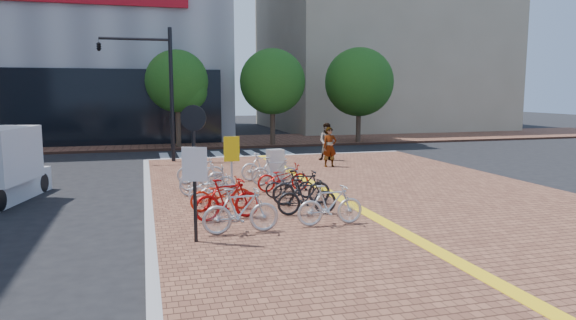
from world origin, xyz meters
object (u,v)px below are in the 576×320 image
object	(u,v)px
bike_13	(263,166)
pedestrian_b	(328,142)
bike_11	(283,178)
pedestrian_a	(330,147)
bike_9	(301,187)
notice_sign	(194,157)
bike_5	(202,176)
bike_12	(275,171)
bike_1	(227,199)
bike_0	(241,211)
bike_10	(290,185)
bike_6	(200,170)
yellow_sign	(232,154)
bike_2	(221,194)
bike_3	(214,189)
utility_box	(275,166)
bike_4	(208,181)
traffic_light_pole	(139,69)
bike_8	(307,197)
bike_7	(330,205)

from	to	relation	value
bike_13	pedestrian_b	world-z (taller)	pedestrian_b
bike_11	pedestrian_a	world-z (taller)	pedestrian_a
bike_9	notice_sign	distance (m)	4.88
notice_sign	bike_9	bearing A→B (deg)	41.40
bike_5	bike_12	xyz separation A→B (m)	(2.67, 0.14, 0.05)
bike_1	bike_0	bearing A→B (deg)	172.69
bike_13	bike_0	bearing A→B (deg)	155.98
bike_5	bike_10	xyz separation A→B (m)	(2.60, -2.11, -0.06)
pedestrian_a	bike_10	bearing A→B (deg)	-120.79
bike_11	bike_13	world-z (taller)	bike_13
bike_5	bike_6	distance (m)	1.16
bike_12	pedestrian_a	world-z (taller)	pedestrian_a
yellow_sign	pedestrian_b	bearing A→B (deg)	49.33
bike_12	notice_sign	bearing A→B (deg)	163.19
bike_9	bike_13	size ratio (longest dim) A/B	1.00
bike_2	bike_3	size ratio (longest dim) A/B	1.12
bike_9	bike_12	world-z (taller)	bike_9
bike_3	pedestrian_a	size ratio (longest dim) A/B	0.90
bike_9	utility_box	bearing A→B (deg)	1.98
bike_4	bike_11	bearing A→B (deg)	-85.41
bike_10	notice_sign	size ratio (longest dim) A/B	0.51
bike_13	bike_12	bearing A→B (deg)	-179.75
bike_3	bike_5	xyz separation A→B (m)	(-0.14, 2.07, 0.06)
bike_4	bike_13	distance (m)	3.41
bike_0	bike_12	size ratio (longest dim) A/B	1.07
utility_box	traffic_light_pole	world-z (taller)	traffic_light_pole
bike_4	notice_sign	distance (m)	5.57
notice_sign	bike_4	bearing A→B (deg)	80.22
pedestrian_b	notice_sign	distance (m)	14.62
bike_0	bike_9	xyz separation A→B (m)	(2.37, 2.64, -0.02)
bike_9	bike_11	xyz separation A→B (m)	(0.03, 2.23, -0.07)
bike_3	bike_12	distance (m)	3.37
bike_8	pedestrian_b	size ratio (longest dim) A/B	0.91
bike_7	notice_sign	world-z (taller)	notice_sign
bike_6	bike_10	bearing A→B (deg)	-131.53
bike_1	pedestrian_b	bearing A→B (deg)	-43.90
traffic_light_pole	notice_sign	bearing A→B (deg)	-85.18
bike_4	bike_8	size ratio (longest dim) A/B	1.09
bike_1	bike_11	bearing A→B (deg)	-47.35
bike_0	bike_12	xyz separation A→B (m)	(2.39, 5.96, -0.04)
bike_2	bike_10	size ratio (longest dim) A/B	1.14
bike_5	bike_8	xyz separation A→B (m)	(2.43, -4.42, 0.03)
bike_11	traffic_light_pole	distance (m)	10.82
bike_4	traffic_light_pole	size ratio (longest dim) A/B	0.29
bike_12	traffic_light_pole	xyz separation A→B (m)	(-4.71, 7.78, 3.94)
bike_8	bike_13	xyz separation A→B (m)	(0.09, 5.82, 0.03)
bike_0	pedestrian_a	bearing A→B (deg)	-31.56
bike_5	bike_10	world-z (taller)	bike_5
bike_12	pedestrian_a	distance (m)	5.33
bike_9	bike_2	bearing A→B (deg)	95.72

